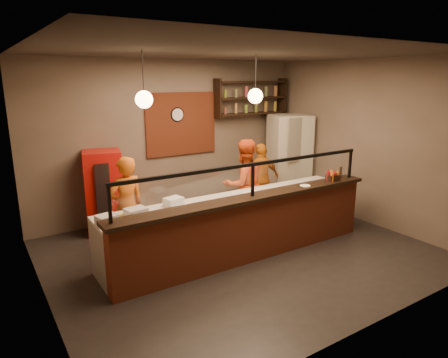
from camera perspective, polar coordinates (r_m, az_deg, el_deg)
floor at (r=6.81m, az=2.38°, el=-10.38°), size 6.00×6.00×0.00m
ceiling at (r=6.20m, az=2.70°, el=17.60°), size 6.00×6.00×0.00m
wall_back at (r=8.44m, az=-7.36°, el=5.72°), size 6.00×0.00×6.00m
wall_left at (r=5.23m, az=-25.42°, el=-0.84°), size 0.00×5.00×5.00m
wall_right at (r=8.38m, az=19.59°, el=4.96°), size 0.00×5.00×5.00m
wall_front at (r=4.56m, az=20.96°, el=-2.44°), size 6.00×0.00×6.00m
brick_patch at (r=8.47m, az=-6.10°, el=7.83°), size 1.60×0.04×1.30m
service_counter at (r=6.39m, az=3.99°, el=-7.23°), size 4.60×0.25×1.00m
counter_ledge at (r=6.21m, az=4.07°, el=-2.68°), size 4.70×0.37×0.06m
worktop_cabinet at (r=6.79m, az=1.44°, el=-6.54°), size 4.60×0.75×0.85m
worktop at (r=6.65m, az=1.46°, el=-2.91°), size 4.60×0.75×0.05m
sneeze_guard at (r=6.12m, az=4.12°, el=0.36°), size 4.50×0.05×0.52m
wall_shelving at (r=9.19m, az=3.94°, el=11.51°), size 1.84×0.28×0.85m
wall_clock at (r=8.39m, az=-6.72°, el=9.13°), size 0.30×0.04×0.30m
pendant_left at (r=5.65m, az=-11.35°, el=11.10°), size 0.24×0.24×0.77m
pendant_right at (r=6.59m, az=4.50°, el=11.74°), size 0.24×0.24×0.77m
cook_left at (r=6.67m, az=-13.73°, el=-3.78°), size 0.65×0.48×1.64m
cook_mid at (r=7.56m, az=2.87°, el=-0.84°), size 0.92×0.76×1.74m
cook_right at (r=8.50m, az=5.35°, el=0.04°), size 0.90×0.40×1.51m
fridge at (r=9.39m, az=9.21°, el=2.88°), size 1.05×1.02×2.03m
red_cooler at (r=7.74m, az=-16.74°, el=-1.79°), size 0.79×0.75×1.55m
pizza_dough at (r=6.85m, az=4.76°, el=-2.18°), size 0.55×0.55×0.01m
prep_tub_a at (r=5.82m, az=-12.46°, el=-4.77°), size 0.32×0.27×0.14m
prep_tub_b at (r=6.26m, az=-7.21°, el=-3.25°), size 0.30×0.26×0.13m
prep_tub_c at (r=5.68m, az=-16.38°, el=-5.59°), size 0.31×0.26×0.13m
rolling_pin at (r=5.90m, az=-14.70°, el=-5.14°), size 0.31×0.06×0.05m
condiment_caddy at (r=7.34m, az=15.25°, el=0.18°), size 0.22×0.18×0.11m
pepper_mill at (r=7.56m, az=16.31°, el=0.90°), size 0.06×0.06×0.21m
small_plate at (r=6.88m, az=11.52°, el=-0.94°), size 0.23×0.23×0.01m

